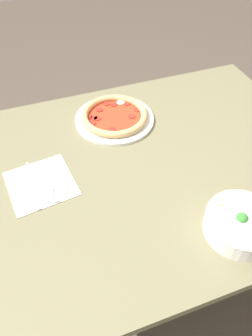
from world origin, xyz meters
name	(u,v)px	position (x,y,z in m)	size (l,w,h in m)	color
ground_plane	(139,271)	(0.00, 0.00, 0.00)	(8.00, 8.00, 0.00)	#4C4238
dining_table	(144,184)	(0.00, 0.00, 0.67)	(1.29, 0.95, 0.77)	#706B4C
pizza	(114,117)	(0.02, -0.26, 0.79)	(0.30, 0.30, 0.04)	white
bowl	(241,223)	(-0.14, 0.33, 0.80)	(0.20, 0.20, 0.08)	white
napkin	(41,184)	(0.34, -0.03, 0.77)	(0.22, 0.22, 0.00)	white
fork	(50,180)	(0.31, -0.03, 0.77)	(0.02, 0.19, 0.00)	silver
knife	(32,183)	(0.37, -0.04, 0.77)	(0.02, 0.21, 0.01)	silver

